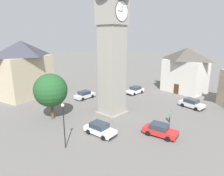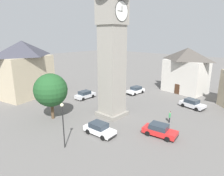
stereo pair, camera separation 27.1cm
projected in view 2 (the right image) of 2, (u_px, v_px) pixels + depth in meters
ground_plane at (112, 115)px, 30.51m from camera, size 200.00×200.00×0.00m
clock_tower at (112, 20)px, 26.89m from camera, size 4.53×4.53×23.83m
car_blue_kerb at (160, 130)px, 24.00m from camera, size 2.24×4.32×1.53m
car_silver_kerb at (99, 129)px, 24.34m from camera, size 2.00×4.22×1.53m
car_red_corner at (85, 95)px, 38.33m from camera, size 4.13×1.82×1.53m
car_white_side at (136, 90)px, 41.45m from camera, size 4.24×2.05×1.53m
car_black_far at (192, 104)px, 33.29m from camera, size 2.41×4.37×1.53m
pedestrian at (170, 116)px, 27.66m from camera, size 0.54×0.31×1.69m
tree at (51, 90)px, 28.16m from camera, size 4.78×4.78×6.76m
building_shop_left at (186, 70)px, 42.01m from camera, size 7.14×9.38×9.43m
building_terrace_right at (24, 69)px, 38.65m from camera, size 11.15×8.80×10.97m
lamp_post at (63, 119)px, 20.83m from camera, size 0.36×0.36×5.13m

